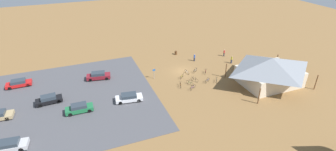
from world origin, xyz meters
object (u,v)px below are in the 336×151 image
at_px(lot_sign, 154,72).
at_px(bicycle_red_near_porch, 205,72).
at_px(bicycle_silver_lone_west, 195,71).
at_px(bicycle_yellow_back_row, 182,76).
at_px(car_white_inner_stall, 129,97).
at_px(trash_bin, 176,53).
at_px(visitor_crossing_yard, 232,59).
at_px(car_green_far_end, 79,108).
at_px(bicycle_orange_edge_north, 180,85).
at_px(bicycle_purple_by_bin, 193,87).
at_px(bicycle_green_yard_center, 190,83).
at_px(bike_pavilion, 271,69).
at_px(visitor_at_bikes, 194,57).
at_px(bicycle_teal_yard_right, 217,80).
at_px(bicycle_white_trailside, 187,72).
at_px(bicycle_black_yard_left, 194,79).
at_px(car_silver_by_curb, 9,145).
at_px(car_maroon_second_row, 98,76).
at_px(car_black_front_row, 49,99).
at_px(visitor_near_lot, 224,53).
at_px(car_red_near_entry, 19,83).
at_px(bicycle_blue_edge_south, 207,80).

height_order(lot_sign, bicycle_red_near_porch, lot_sign).
bearing_deg(bicycle_silver_lone_west, bicycle_yellow_back_row, 20.08).
bearing_deg(car_white_inner_stall, lot_sign, -137.20).
relative_size(trash_bin, lot_sign, 0.41).
relative_size(bicycle_yellow_back_row, visitor_crossing_yard, 0.67).
bearing_deg(lot_sign, car_green_far_end, 23.17).
relative_size(lot_sign, bicycle_orange_edge_north, 1.31).
xyz_separation_m(lot_sign, bicycle_purple_by_bin, (-5.39, 6.52, -1.02)).
height_order(bicycle_green_yard_center, bicycle_yellow_back_row, bicycle_green_yard_center).
xyz_separation_m(bike_pavilion, car_white_inner_stall, (26.52, -3.67, -2.27)).
xyz_separation_m(bike_pavilion, trash_bin, (11.15, -19.40, -2.53)).
relative_size(bicycle_yellow_back_row, bicycle_red_near_porch, 0.82).
distance_m(bicycle_red_near_porch, visitor_at_bikes, 6.45).
distance_m(bicycle_teal_yard_right, bicycle_white_trailside, 6.64).
bearing_deg(bicycle_yellow_back_row, bicycle_black_yard_left, 129.74).
xyz_separation_m(bicycle_orange_edge_north, car_silver_by_curb, (27.67, 6.85, 0.35)).
distance_m(bike_pavilion, visitor_at_bikes, 16.93).
height_order(lot_sign, car_green_far_end, lot_sign).
distance_m(bicycle_yellow_back_row, bicycle_black_yard_left, 2.73).
xyz_separation_m(lot_sign, car_green_far_end, (14.76, 6.32, -0.67)).
xyz_separation_m(bicycle_silver_lone_west, car_green_far_end, (23.64, 5.83, 0.37)).
xyz_separation_m(bicycle_orange_edge_north, car_green_far_end, (18.38, 1.49, 0.38)).
relative_size(car_maroon_second_row, car_black_front_row, 1.10).
xyz_separation_m(bicycle_white_trailside, visitor_near_lot, (-12.04, -4.93, 0.54)).
xyz_separation_m(bicycle_yellow_back_row, car_black_front_row, (24.61, -0.01, 0.39)).
height_order(lot_sign, bicycle_yellow_back_row, lot_sign).
bearing_deg(bicycle_green_yard_center, bicycle_yellow_back_row, -83.93).
bearing_deg(car_red_near_entry, bicycle_silver_lone_west, 168.58).
bearing_deg(bicycle_red_near_porch, visitor_near_lot, -143.19).
relative_size(bicycle_purple_by_bin, bicycle_black_yard_left, 0.94).
height_order(bicycle_purple_by_bin, bicycle_silver_lone_west, bicycle_purple_by_bin).
distance_m(car_maroon_second_row, car_silver_by_curb, 20.66).
bearing_deg(bicycle_yellow_back_row, bicycle_teal_yard_right, 144.86).
distance_m(trash_bin, car_maroon_second_row, 20.01).
height_order(trash_bin, visitor_crossing_yard, visitor_crossing_yard).
relative_size(bicycle_purple_by_bin, car_maroon_second_row, 0.33).
height_order(bicycle_white_trailside, car_black_front_row, car_black_front_row).
distance_m(bike_pavilion, bicycle_black_yard_left, 14.43).
distance_m(bicycle_white_trailside, visitor_crossing_yard, 11.47).
xyz_separation_m(car_silver_by_curb, car_green_far_end, (-9.28, -5.35, 0.03)).
relative_size(trash_bin, bicycle_silver_lone_west, 0.63).
bearing_deg(bicycle_teal_yard_right, car_red_near_entry, -18.72).
bearing_deg(bicycle_white_trailside, bicycle_blue_edge_south, 113.70).
distance_m(trash_bin, bicycle_black_yard_left, 13.66).
xyz_separation_m(trash_bin, bicycle_yellow_back_row, (3.53, 11.44, -0.10)).
xyz_separation_m(trash_bin, bicycle_green_yard_center, (3.21, 14.41, -0.08)).
bearing_deg(bicycle_blue_edge_south, bicycle_silver_lone_west, -86.68).
relative_size(bike_pavilion, visitor_crossing_yard, 7.34).
bearing_deg(bicycle_yellow_back_row, trash_bin, -107.14).
height_order(bicycle_black_yard_left, visitor_at_bikes, visitor_at_bikes).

